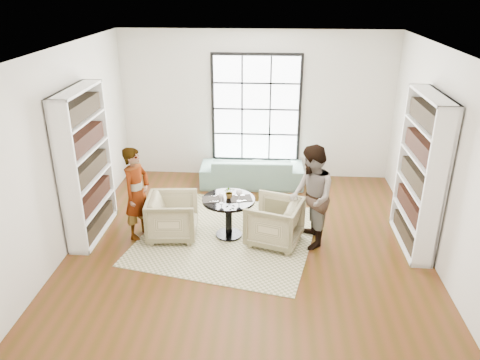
# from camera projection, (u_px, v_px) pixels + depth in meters

# --- Properties ---
(ground) EXTENTS (6.00, 6.00, 0.00)m
(ground) POSITION_uv_depth(u_px,v_px,m) (248.00, 247.00, 7.33)
(ground) COLOR #572C14
(room_shell) EXTENTS (6.00, 6.01, 6.00)m
(room_shell) POSITION_uv_depth(u_px,v_px,m) (250.00, 160.00, 7.33)
(room_shell) COLOR silver
(room_shell) RESTS_ON ground
(rug) EXTENTS (3.20, 3.20, 0.01)m
(rug) POSITION_uv_depth(u_px,v_px,m) (228.00, 235.00, 7.67)
(rug) COLOR beige
(rug) RESTS_ON ground
(pedestal_table) EXTENTS (0.84, 0.84, 0.67)m
(pedestal_table) POSITION_uv_depth(u_px,v_px,m) (229.00, 209.00, 7.47)
(pedestal_table) COLOR black
(pedestal_table) RESTS_ON ground
(sofa) EXTENTS (2.08, 0.87, 0.60)m
(sofa) POSITION_uv_depth(u_px,v_px,m) (252.00, 171.00, 9.46)
(sofa) COLOR slate
(sofa) RESTS_ON ground
(armchair_left) EXTENTS (0.85, 0.83, 0.72)m
(armchair_left) POSITION_uv_depth(u_px,v_px,m) (173.00, 217.00, 7.50)
(armchair_left) COLOR #BFB988
(armchair_left) RESTS_ON ground
(armchair_right) EXTENTS (1.00, 0.98, 0.73)m
(armchair_right) POSITION_uv_depth(u_px,v_px,m) (274.00, 222.00, 7.33)
(armchair_right) COLOR #C2B08A
(armchair_right) RESTS_ON ground
(person_left) EXTENTS (0.53, 0.64, 1.52)m
(person_left) POSITION_uv_depth(u_px,v_px,m) (137.00, 193.00, 7.38)
(person_left) COLOR gray
(person_left) RESTS_ON ground
(person_right) EXTENTS (0.72, 0.87, 1.63)m
(person_right) POSITION_uv_depth(u_px,v_px,m) (311.00, 197.00, 7.12)
(person_right) COLOR gray
(person_right) RESTS_ON ground
(placemat_left) EXTENTS (0.39, 0.33, 0.01)m
(placemat_left) POSITION_uv_depth(u_px,v_px,m) (213.00, 199.00, 7.37)
(placemat_left) COLOR black
(placemat_left) RESTS_ON pedestal_table
(placemat_right) EXTENTS (0.39, 0.33, 0.01)m
(placemat_right) POSITION_uv_depth(u_px,v_px,m) (241.00, 198.00, 7.40)
(placemat_right) COLOR black
(placemat_right) RESTS_ON pedestal_table
(cutlery_left) EXTENTS (0.18, 0.24, 0.01)m
(cutlery_left) POSITION_uv_depth(u_px,v_px,m) (213.00, 199.00, 7.37)
(cutlery_left) COLOR silver
(cutlery_left) RESTS_ON placemat_left
(cutlery_right) EXTENTS (0.18, 0.24, 0.01)m
(cutlery_right) POSITION_uv_depth(u_px,v_px,m) (241.00, 198.00, 7.39)
(cutlery_right) COLOR silver
(cutlery_right) RESTS_ON placemat_right
(wine_glass_left) EXTENTS (0.08, 0.08, 0.17)m
(wine_glass_left) POSITION_uv_depth(u_px,v_px,m) (221.00, 196.00, 7.19)
(wine_glass_left) COLOR silver
(wine_glass_left) RESTS_ON pedestal_table
(wine_glass_right) EXTENTS (0.10, 0.10, 0.21)m
(wine_glass_right) POSITION_uv_depth(u_px,v_px,m) (239.00, 193.00, 7.24)
(wine_glass_right) COLOR silver
(wine_glass_right) RESTS_ON pedestal_table
(flower_centerpiece) EXTENTS (0.21, 0.19, 0.19)m
(flower_centerpiece) POSITION_uv_depth(u_px,v_px,m) (229.00, 192.00, 7.40)
(flower_centerpiece) COLOR gray
(flower_centerpiece) RESTS_ON pedestal_table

